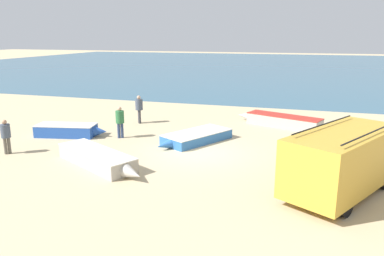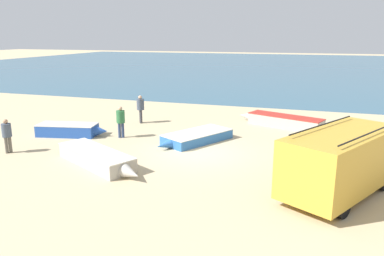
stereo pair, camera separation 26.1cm
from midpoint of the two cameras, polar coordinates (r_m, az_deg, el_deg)
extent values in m
plane|color=tan|center=(17.35, 0.65, -3.87)|extent=(200.00, 200.00, 0.00)
cube|color=#33607A|center=(68.22, 13.08, 9.23)|extent=(120.00, 80.00, 0.01)
cube|color=gold|center=(13.65, 21.51, -4.46)|extent=(4.23, 5.32, 1.92)
cube|color=black|center=(16.05, 25.24, -4.10)|extent=(1.67, 1.01, 0.86)
cube|color=#1E232D|center=(15.69, 25.55, -0.34)|extent=(1.58, 0.94, 0.61)
cylinder|color=black|center=(15.60, 20.73, -5.52)|extent=(0.55, 0.73, 0.72)
cylinder|color=black|center=(14.99, 26.83, -6.95)|extent=(0.55, 0.73, 0.72)
cylinder|color=black|center=(13.05, 14.66, -8.89)|extent=(0.55, 0.73, 0.72)
cylinder|color=black|center=(12.31, 21.77, -10.91)|extent=(0.55, 0.73, 0.72)
cylinder|color=black|center=(13.70, 18.93, 0.53)|extent=(2.06, 3.56, 0.05)
cylinder|color=black|center=(13.07, 25.05, -0.67)|extent=(2.06, 3.56, 0.05)
cube|color=#ADA89E|center=(22.85, 13.47, 0.98)|extent=(4.50, 2.69, 0.64)
cone|color=#ADA89E|center=(24.03, 7.72, 1.88)|extent=(1.11, 0.92, 0.61)
cube|color=#B22D23|center=(22.79, 13.51, 1.61)|extent=(0.58, 1.11, 0.05)
cube|color=#B22D23|center=(22.78, 13.52, 1.82)|extent=(4.54, 2.72, 0.04)
cube|color=#234CA3|center=(21.36, -18.95, -0.37)|extent=(3.30, 1.79, 0.61)
cone|color=#234CA3|center=(20.64, -14.13, -0.51)|extent=(0.78, 0.70, 0.57)
cube|color=silver|center=(21.30, -19.00, 0.25)|extent=(0.41, 1.14, 0.05)
cube|color=silver|center=(21.28, -19.01, 0.48)|extent=(3.33, 1.81, 0.04)
cube|color=#2D66AD|center=(19.21, 0.37, -1.38)|extent=(3.22, 3.95, 0.46)
cone|color=#2D66AD|center=(17.82, -4.75, -2.67)|extent=(0.77, 0.91, 0.43)
cube|color=silver|center=(19.17, 0.37, -0.91)|extent=(1.42, 0.93, 0.05)
cube|color=silver|center=(19.15, 0.37, -0.66)|extent=(3.26, 3.99, 0.04)
cube|color=#ADA89E|center=(16.32, -14.81, -4.46)|extent=(4.28, 3.09, 0.58)
cone|color=#ADA89E|center=(14.28, -9.56, -6.87)|extent=(1.07, 0.92, 0.55)
cube|color=silver|center=(16.25, -14.86, -3.70)|extent=(0.73, 1.12, 0.05)
cube|color=silver|center=(16.22, -14.88, -3.42)|extent=(4.32, 3.12, 0.04)
cylinder|color=navy|center=(20.19, -11.46, -0.37)|extent=(0.15, 0.15, 0.82)
cylinder|color=navy|center=(20.18, -10.97, -0.35)|extent=(0.15, 0.15, 0.82)
cylinder|color=#2D6B3D|center=(20.02, -11.31, 1.67)|extent=(0.44, 0.44, 0.65)
sphere|color=tan|center=(19.93, -11.37, 2.89)|extent=(0.22, 0.22, 0.22)
cylinder|color=#38383D|center=(23.28, -8.30, 1.70)|extent=(0.16, 0.16, 0.84)
cylinder|color=#38383D|center=(23.45, -8.37, 1.79)|extent=(0.16, 0.16, 0.84)
cylinder|color=#424C5B|center=(23.22, -8.40, 3.55)|extent=(0.45, 0.45, 0.66)
sphere|color=tan|center=(23.14, -8.44, 4.64)|extent=(0.23, 0.23, 0.23)
cylinder|color=#5B564C|center=(19.21, -26.92, -2.45)|extent=(0.15, 0.15, 0.78)
cylinder|color=#5B564C|center=(19.24, -26.45, -2.38)|extent=(0.15, 0.15, 0.78)
cylinder|color=#424C5B|center=(19.06, -26.91, -0.40)|extent=(0.42, 0.42, 0.62)
sphere|color=tan|center=(18.97, -27.05, 0.81)|extent=(0.21, 0.21, 0.21)
camera|label=1|loc=(0.13, -90.42, -0.11)|focal=35.00mm
camera|label=2|loc=(0.13, 89.58, 0.11)|focal=35.00mm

